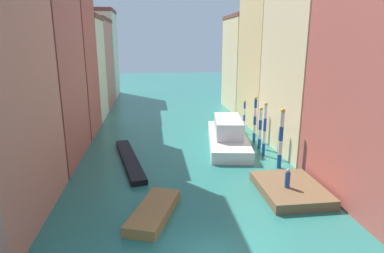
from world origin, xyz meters
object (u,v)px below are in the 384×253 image
vaporetto_white (228,135)px  mooring_pole_3 (255,119)px  mooring_pole_0 (281,138)px  gondola_black (129,159)px  motorboat_0 (154,211)px  mooring_pole_1 (265,129)px  mooring_pole_4 (244,116)px  waterfront_dock (290,189)px  mooring_pole_2 (260,127)px  person_on_dock (287,179)px

vaporetto_white → mooring_pole_3: bearing=15.3°
mooring_pole_0 → gondola_black: 13.53m
motorboat_0 → mooring_pole_1: bearing=43.4°
mooring_pole_1 → motorboat_0: 14.67m
mooring_pole_1 → mooring_pole_4: 7.99m
waterfront_dock → mooring_pole_2: 10.45m
mooring_pole_1 → vaporetto_white: bearing=125.0°
person_on_dock → gondola_black: 14.14m
gondola_black → mooring_pole_0: bearing=-13.1°
person_on_dock → mooring_pole_1: size_ratio=0.27×
mooring_pole_2 → vaporetto_white: size_ratio=0.35×
person_on_dock → mooring_pole_0: mooring_pole_0 is taller
gondola_black → motorboat_0: bearing=-77.8°
mooring_pole_2 → gondola_black: (-12.97, -2.36, -1.97)m
mooring_pole_2 → motorboat_0: bearing=-131.8°
waterfront_dock → mooring_pole_0: bearing=77.5°
vaporetto_white → gondola_black: bearing=-158.7°
mooring_pole_1 → mooring_pole_3: 4.66m
mooring_pole_0 → mooring_pole_1: (-0.31, 3.16, -0.05)m
mooring_pole_2 → gondola_black: mooring_pole_2 is taller
mooring_pole_1 → mooring_pole_3: size_ratio=1.04×
person_on_dock → motorboat_0: size_ratio=0.24×
mooring_pole_1 → mooring_pole_2: 2.29m
mooring_pole_4 → gondola_black: size_ratio=0.36×
mooring_pole_2 → motorboat_0: mooring_pole_2 is taller
gondola_black → mooring_pole_2: bearing=10.3°
mooring_pole_3 → person_on_dock: bearing=-97.6°
gondola_black → motorboat_0: (2.11, -9.80, 0.09)m
mooring_pole_1 → motorboat_0: size_ratio=0.91×
person_on_dock → mooring_pole_1: (1.20, 8.36, 1.33)m
waterfront_dock → mooring_pole_4: bearing=86.1°
waterfront_dock → mooring_pole_4: 16.09m
mooring_pole_3 → motorboat_0: bearing=-127.2°
mooring_pole_2 → mooring_pole_3: size_ratio=0.86×
person_on_dock → mooring_pole_0: bearing=73.8°
mooring_pole_4 → waterfront_dock: bearing=-93.9°
mooring_pole_1 → vaporetto_white: size_ratio=0.42×
vaporetto_white → motorboat_0: (-7.90, -13.70, -0.75)m
mooring_pole_0 → vaporetto_white: bearing=113.0°
person_on_dock → mooring_pole_2: bearing=81.8°
person_on_dock → mooring_pole_3: 13.16m
mooring_pole_0 → gondola_black: size_ratio=0.48×
motorboat_0 → mooring_pole_2: bearing=48.2°
mooring_pole_4 → motorboat_0: (-10.85, -17.90, -1.71)m
waterfront_dock → mooring_pole_0: size_ratio=1.08×
mooring_pole_2 → mooring_pole_3: (0.21, 2.40, 0.33)m
mooring_pole_1 → mooring_pole_3: bearing=83.4°
mooring_pole_3 → mooring_pole_1: bearing=-96.6°
mooring_pole_2 → mooring_pole_4: size_ratio=1.08×
person_on_dock → vaporetto_white: size_ratio=0.11×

